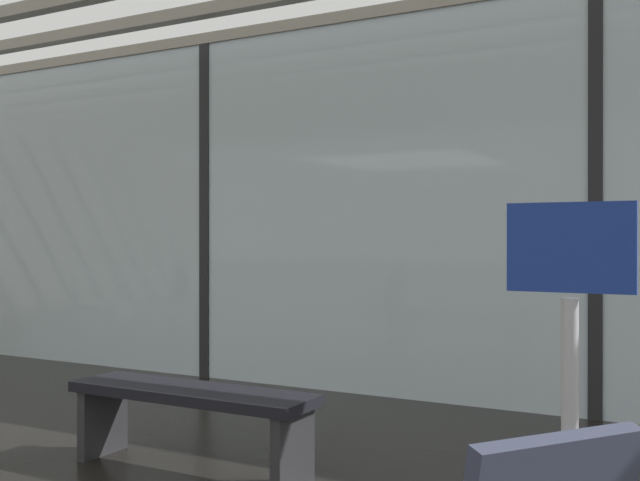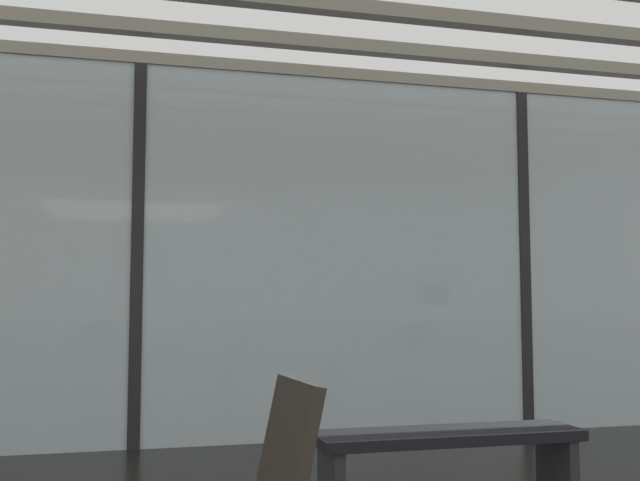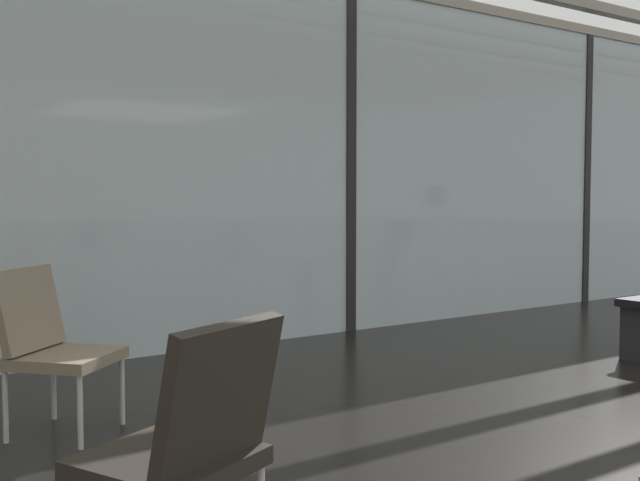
% 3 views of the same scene
% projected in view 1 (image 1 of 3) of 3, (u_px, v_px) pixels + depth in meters
% --- Properties ---
extents(glass_curtain_wall, '(14.00, 0.08, 3.15)m').
position_uv_depth(glass_curtain_wall, '(207.00, 211.00, 7.08)').
color(glass_curtain_wall, silver).
rests_on(glass_curtain_wall, ground).
extents(window_mullion_1, '(0.10, 0.12, 3.15)m').
position_uv_depth(window_mullion_1, '(207.00, 211.00, 7.08)').
color(window_mullion_1, black).
rests_on(window_mullion_1, ground).
extents(window_mullion_2, '(0.10, 0.12, 3.15)m').
position_uv_depth(window_mullion_2, '(596.00, 202.00, 5.42)').
color(window_mullion_2, black).
rests_on(window_mullion_2, ground).
extents(parked_airplane, '(14.35, 4.09, 4.09)m').
position_uv_depth(parked_airplane, '(290.00, 191.00, 11.54)').
color(parked_airplane, silver).
rests_on(parked_airplane, ground).
extents(waiting_bench, '(1.50, 0.40, 0.47)m').
position_uv_depth(waiting_bench, '(191.00, 407.00, 4.21)').
color(waiting_bench, black).
rests_on(waiting_bench, ground).
extents(info_sign, '(0.44, 0.32, 1.44)m').
position_uv_depth(info_sign, '(570.00, 418.00, 2.64)').
color(info_sign, '#333333').
rests_on(info_sign, ground).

